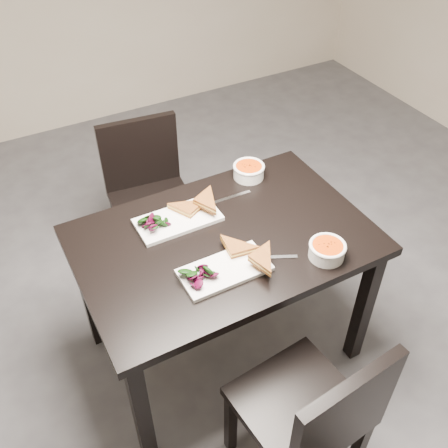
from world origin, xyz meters
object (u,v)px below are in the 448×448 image
table (224,254)px  plate_near (225,270)px  plate_far (178,220)px  chair_near (315,414)px  chair_far (148,189)px  soup_bowl_far (249,170)px  soup_bowl_near (327,250)px

table → plate_near: plate_near is taller
plate_near → plate_far: (-0.03, 0.35, 0.00)m
chair_near → plate_near: chair_near is taller
chair_near → chair_far: bearing=85.7°
plate_far → plate_near: bearing=-84.3°
soup_bowl_far → table: bearing=-134.0°
chair_far → soup_bowl_far: 0.66m
plate_far → soup_bowl_near: bearing=-47.7°
chair_near → soup_bowl_near: 0.61m
chair_near → soup_bowl_near: size_ratio=5.82×
chair_near → chair_far: (-0.03, 1.49, 0.00)m
plate_far → chair_near: bearing=-83.1°
table → plate_near: size_ratio=3.50×
plate_far → soup_bowl_far: bearing=17.4°
table → plate_far: 0.24m
chair_near → plate_far: chair_near is taller
soup_bowl_near → plate_near: bearing=163.2°
soup_bowl_near → chair_far: bearing=107.8°
table → soup_bowl_far: 0.45m
plate_near → chair_far: bearing=87.2°
table → soup_bowl_near: 0.44m
chair_far → soup_bowl_far: bearing=-47.7°
chair_near → soup_bowl_near: (0.32, 0.42, 0.30)m
soup_bowl_near → plate_far: (-0.42, 0.47, -0.03)m
table → plate_far: (-0.13, 0.18, 0.11)m
plate_far → chair_far: bearing=82.4°
chair_far → table: bearing=-80.5°
chair_far → plate_far: (-0.08, -0.60, 0.27)m
chair_far → plate_near: chair_far is taller
soup_bowl_near → soup_bowl_far: 0.60m
soup_bowl_near → chair_near: bearing=-127.3°
chair_far → soup_bowl_far: (0.34, -0.47, 0.30)m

